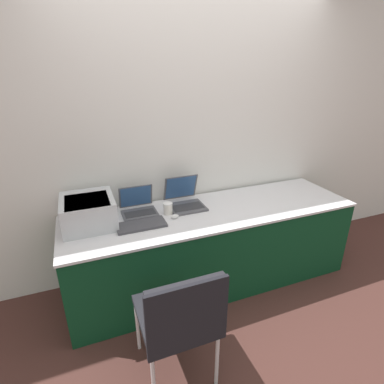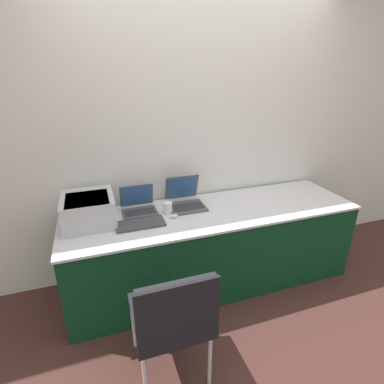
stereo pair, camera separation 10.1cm
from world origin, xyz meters
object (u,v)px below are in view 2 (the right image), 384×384
(mouse, at_px, (174,216))
(laptop_left, at_px, (139,206))
(external_keyboard, at_px, (140,224))
(laptop_right, at_px, (185,200))
(coffee_cup, at_px, (168,208))
(printer, at_px, (88,209))
(chair, at_px, (173,315))

(mouse, bearing_deg, laptop_left, 139.01)
(external_keyboard, bearing_deg, laptop_left, 82.64)
(mouse, bearing_deg, laptop_right, 51.44)
(coffee_cup, xyz_separation_m, mouse, (0.03, -0.10, -0.03))
(printer, height_order, laptop_left, printer)
(laptop_left, relative_size, chair, 0.33)
(laptop_left, distance_m, laptop_right, 0.41)
(printer, relative_size, coffee_cup, 4.21)
(laptop_left, distance_m, chair, 1.06)
(laptop_right, bearing_deg, chair, -111.66)
(laptop_right, distance_m, chair, 1.13)
(mouse, bearing_deg, chair, -106.56)
(printer, xyz_separation_m, laptop_left, (0.40, 0.07, -0.07))
(printer, xyz_separation_m, laptop_right, (0.81, 0.06, -0.07))
(coffee_cup, relative_size, mouse, 1.41)
(laptop_right, bearing_deg, mouse, -128.56)
(mouse, height_order, chair, chair)
(laptop_left, distance_m, mouse, 0.33)
(printer, bearing_deg, laptop_right, 4.21)
(laptop_left, distance_m, coffee_cup, 0.25)
(external_keyboard, bearing_deg, chair, -87.30)
(laptop_left, bearing_deg, mouse, -40.99)
(printer, xyz_separation_m, coffee_cup, (0.62, -0.05, -0.07))
(laptop_right, xyz_separation_m, chair, (-0.41, -1.02, -0.24))
(printer, height_order, mouse, printer)
(laptop_right, relative_size, external_keyboard, 0.89)
(chair, bearing_deg, laptop_left, 90.32)
(printer, relative_size, external_keyboard, 1.10)
(external_keyboard, height_order, mouse, mouse)
(printer, distance_m, laptop_right, 0.82)
(printer, xyz_separation_m, external_keyboard, (0.37, -0.17, -0.11))
(laptop_right, distance_m, mouse, 0.26)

